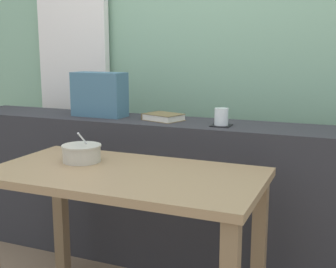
{
  "coord_description": "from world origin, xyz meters",
  "views": [
    {
      "loc": [
        0.89,
        -1.72,
        1.23
      ],
      "look_at": [
        0.02,
        0.35,
        0.8
      ],
      "focal_mm": 47.52,
      "sensor_mm": 36.0,
      "label": 1
    }
  ],
  "objects_px": {
    "closed_book": "(163,117)",
    "soup_bowl": "(82,153)",
    "juice_glass": "(221,117)",
    "breakfast_table": "(125,198)",
    "throw_pillow": "(99,94)",
    "coaster_square": "(221,126)"
  },
  "relations": [
    {
      "from": "soup_bowl",
      "to": "closed_book",
      "type": "bearing_deg",
      "value": 74.74
    },
    {
      "from": "closed_book",
      "to": "soup_bowl",
      "type": "relative_size",
      "value": 1.32
    },
    {
      "from": "coaster_square",
      "to": "breakfast_table",
      "type": "bearing_deg",
      "value": -112.75
    },
    {
      "from": "closed_book",
      "to": "soup_bowl",
      "type": "height_order",
      "value": "closed_book"
    },
    {
      "from": "juice_glass",
      "to": "coaster_square",
      "type": "bearing_deg",
      "value": 0.0
    },
    {
      "from": "throw_pillow",
      "to": "soup_bowl",
      "type": "relative_size",
      "value": 1.76
    },
    {
      "from": "breakfast_table",
      "to": "closed_book",
      "type": "relative_size",
      "value": 4.86
    },
    {
      "from": "throw_pillow",
      "to": "soup_bowl",
      "type": "distance_m",
      "value": 0.67
    },
    {
      "from": "throw_pillow",
      "to": "soup_bowl",
      "type": "bearing_deg",
      "value": -66.61
    },
    {
      "from": "soup_bowl",
      "to": "throw_pillow",
      "type": "bearing_deg",
      "value": 113.39
    },
    {
      "from": "coaster_square",
      "to": "closed_book",
      "type": "relative_size",
      "value": 0.42
    },
    {
      "from": "coaster_square",
      "to": "throw_pillow",
      "type": "height_order",
      "value": "throw_pillow"
    },
    {
      "from": "breakfast_table",
      "to": "throw_pillow",
      "type": "bearing_deg",
      "value": 128.09
    },
    {
      "from": "breakfast_table",
      "to": "coaster_square",
      "type": "distance_m",
      "value": 0.69
    },
    {
      "from": "coaster_square",
      "to": "juice_glass",
      "type": "distance_m",
      "value": 0.04
    },
    {
      "from": "juice_glass",
      "to": "soup_bowl",
      "type": "xyz_separation_m",
      "value": [
        -0.51,
        -0.52,
        -0.12
      ]
    },
    {
      "from": "closed_book",
      "to": "breakfast_table",
      "type": "bearing_deg",
      "value": -81.05
    },
    {
      "from": "breakfast_table",
      "to": "soup_bowl",
      "type": "relative_size",
      "value": 6.42
    },
    {
      "from": "closed_book",
      "to": "throw_pillow",
      "type": "distance_m",
      "value": 0.43
    },
    {
      "from": "juice_glass",
      "to": "closed_book",
      "type": "bearing_deg",
      "value": 170.4
    },
    {
      "from": "coaster_square",
      "to": "juice_glass",
      "type": "relative_size",
      "value": 1.12
    },
    {
      "from": "juice_glass",
      "to": "soup_bowl",
      "type": "bearing_deg",
      "value": -134.43
    }
  ]
}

